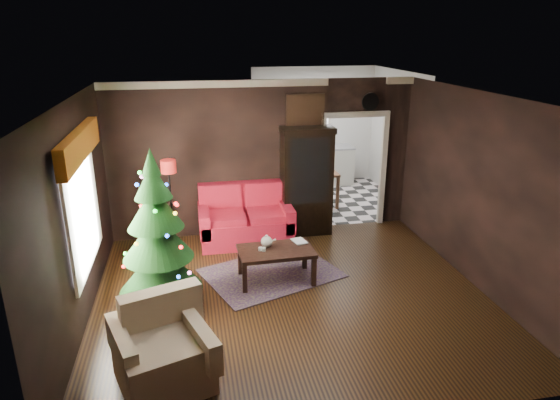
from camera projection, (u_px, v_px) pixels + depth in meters
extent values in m
plane|color=black|center=(292.00, 296.00, 7.02)|extent=(5.50, 5.50, 0.00)
plane|color=white|center=(294.00, 98.00, 6.11)|extent=(5.50, 5.50, 0.00)
plane|color=black|center=(263.00, 159.00, 8.89)|extent=(5.50, 0.00, 5.50)
plane|color=black|center=(354.00, 299.00, 4.24)|extent=(5.50, 0.00, 5.50)
plane|color=black|center=(75.00, 218.00, 6.08)|extent=(0.00, 5.50, 5.50)
plane|color=black|center=(480.00, 192.00, 7.05)|extent=(0.00, 5.50, 5.50)
cube|color=white|center=(81.00, 208.00, 6.25)|extent=(0.05, 1.60, 1.40)
cube|color=#9C4F11|center=(79.00, 145.00, 6.00)|extent=(0.12, 2.10, 0.35)
plane|color=silver|center=(328.00, 199.00, 11.04)|extent=(3.00, 3.00, 0.00)
cube|color=white|center=(314.00, 114.00, 11.83)|extent=(0.70, 0.06, 0.70)
cube|color=#5E4C59|center=(271.00, 273.00, 7.68)|extent=(2.33, 2.01, 0.01)
cylinder|color=silver|center=(264.00, 249.00, 7.25)|extent=(0.07, 0.07, 0.05)
cylinder|color=white|center=(260.00, 249.00, 7.26)|extent=(0.07, 0.07, 0.05)
imported|color=#9F825E|center=(294.00, 235.00, 7.49)|extent=(0.19, 0.06, 0.25)
cylinder|color=silver|center=(370.00, 101.00, 8.86)|extent=(0.32, 0.32, 0.06)
cube|color=#B87C40|center=(305.00, 111.00, 8.70)|extent=(0.62, 0.05, 0.52)
cube|color=beige|center=(315.00, 166.00, 12.00)|extent=(1.80, 0.60, 0.90)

